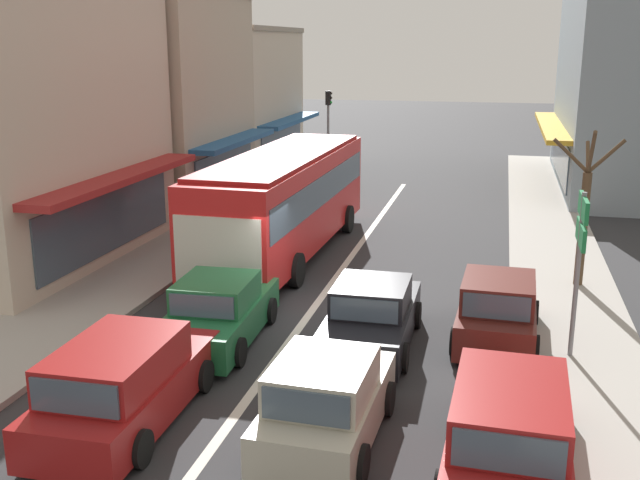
% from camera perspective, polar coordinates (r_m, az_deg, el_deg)
% --- Properties ---
extents(ground_plane, '(140.00, 140.00, 0.00)m').
position_cam_1_polar(ground_plane, '(18.47, -0.85, -5.71)').
color(ground_plane, '#2D2D30').
extents(lane_centre_line, '(0.20, 28.00, 0.01)m').
position_cam_1_polar(lane_centre_line, '(22.16, 1.73, -2.17)').
color(lane_centre_line, silver).
rests_on(lane_centre_line, ground).
extents(sidewalk_left, '(5.20, 44.00, 0.14)m').
position_cam_1_polar(sidewalk_left, '(26.12, -12.08, 0.29)').
color(sidewalk_left, '#A39E96').
rests_on(sidewalk_left, ground).
extents(kerb_right, '(2.80, 44.00, 0.12)m').
position_cam_1_polar(kerb_right, '(23.70, 17.60, -1.60)').
color(kerb_right, '#A39E96').
rests_on(kerb_right, ground).
extents(shopfront_mid_block, '(8.65, 7.70, 8.48)m').
position_cam_1_polar(shopfront_mid_block, '(31.68, -13.92, 10.33)').
color(shopfront_mid_block, '#B2A38E').
rests_on(shopfront_mid_block, ground).
extents(shopfront_far_end, '(8.56, 8.48, 7.22)m').
position_cam_1_polar(shopfront_far_end, '(39.21, -8.29, 10.47)').
color(shopfront_far_end, beige).
rests_on(shopfront_far_end, ground).
extents(city_bus, '(2.92, 10.91, 3.23)m').
position_cam_1_polar(city_bus, '(23.13, -2.71, 3.34)').
color(city_bus, red).
rests_on(city_bus, ground).
extents(hatchback_queue_gap_filler, '(1.91, 3.75, 1.54)m').
position_cam_1_polar(hatchback_queue_gap_filler, '(12.66, 0.48, -12.29)').
color(hatchback_queue_gap_filler, '#B7B29E').
rests_on(hatchback_queue_gap_filler, ground).
extents(wagon_queue_far_back, '(1.98, 4.52, 1.58)m').
position_cam_1_polar(wagon_queue_far_back, '(13.64, -14.67, -10.55)').
color(wagon_queue_far_back, maroon).
rests_on(wagon_queue_far_back, ground).
extents(sedan_behind_bus_near, '(1.93, 4.22, 1.47)m').
position_cam_1_polar(sedan_behind_bus_near, '(16.50, 3.95, -5.86)').
color(sedan_behind_bus_near, black).
rests_on(sedan_behind_bus_near, ground).
extents(sedan_adjacent_lane_lead, '(2.03, 4.27, 1.47)m').
position_cam_1_polar(sedan_adjacent_lane_lead, '(16.85, -7.78, -5.51)').
color(sedan_adjacent_lane_lead, '#1E6638').
rests_on(sedan_adjacent_lane_lead, ground).
extents(parked_wagon_kerb_front, '(2.03, 4.55, 1.58)m').
position_cam_1_polar(parked_wagon_kerb_front, '(12.14, 14.18, -13.86)').
color(parked_wagon_kerb_front, maroon).
rests_on(parked_wagon_kerb_front, ground).
extents(parked_hatchback_kerb_second, '(1.91, 3.75, 1.54)m').
position_cam_1_polar(parked_hatchback_kerb_second, '(17.11, 13.37, -5.30)').
color(parked_hatchback_kerb_second, '#561E19').
rests_on(parked_hatchback_kerb_second, ground).
extents(traffic_light_downstreet, '(0.33, 0.24, 4.20)m').
position_cam_1_polar(traffic_light_downstreet, '(37.30, 0.64, 9.24)').
color(traffic_light_downstreet, gray).
rests_on(traffic_light_downstreet, ground).
extents(directional_road_sign, '(0.10, 1.40, 3.60)m').
position_cam_1_polar(directional_road_sign, '(15.94, 19.26, 0.28)').
color(directional_road_sign, gray).
rests_on(directional_road_sign, ground).
extents(street_tree_right, '(1.82, 1.56, 4.38)m').
position_cam_1_polar(street_tree_right, '(21.03, 19.46, 1.74)').
color(street_tree_right, brown).
rests_on(street_tree_right, ground).
extents(pedestrian_with_handbag_near, '(0.59, 0.52, 1.63)m').
position_cam_1_polar(pedestrian_with_handbag_near, '(22.65, -10.38, 0.75)').
color(pedestrian_with_handbag_near, '#333338').
rests_on(pedestrian_with_handbag_near, sidewalk_left).
extents(pedestrian_browsing_midblock, '(0.37, 0.51, 1.63)m').
position_cam_1_polar(pedestrian_browsing_midblock, '(25.03, -9.03, 2.15)').
color(pedestrian_browsing_midblock, '#333338').
rests_on(pedestrian_browsing_midblock, sidewalk_left).
extents(pedestrian_far_walker, '(0.24, 0.57, 1.63)m').
position_cam_1_polar(pedestrian_far_walker, '(29.19, -5.23, 4.07)').
color(pedestrian_far_walker, '#333338').
rests_on(pedestrian_far_walker, sidewalk_left).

